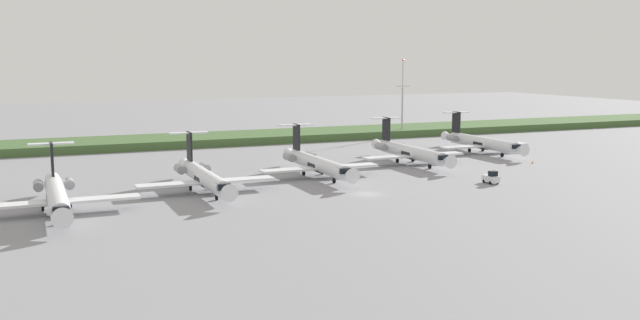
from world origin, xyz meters
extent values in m
plane|color=gray|center=(0.00, 30.00, 0.00)|extent=(500.00, 500.00, 0.00)
cube|color=#426033|center=(0.00, 78.62, 1.02)|extent=(320.00, 20.00, 2.04)
cylinder|color=silver|center=(-47.39, 4.72, 2.45)|extent=(2.70, 24.00, 2.70)
cone|color=silver|center=(-47.39, -8.78, 2.45)|extent=(2.70, 3.00, 2.70)
cone|color=silver|center=(-47.39, 18.72, 2.45)|extent=(2.30, 4.00, 2.29)
cube|color=black|center=(-47.39, -6.88, 2.92)|extent=(2.03, 1.80, 0.90)
cylinder|color=black|center=(-47.39, 4.72, 2.30)|extent=(2.76, 3.60, 2.76)
cube|color=silver|center=(-53.29, 3.72, 1.84)|extent=(11.00, 3.20, 0.36)
cube|color=silver|center=(-41.48, 3.72, 1.84)|extent=(11.00, 3.20, 0.36)
cube|color=black|center=(-47.39, 15.72, 6.40)|extent=(0.36, 3.20, 5.20)
cube|color=silver|center=(-47.39, 16.02, 8.80)|extent=(6.80, 1.80, 0.24)
cylinder|color=gray|center=(-49.64, 13.92, 2.65)|extent=(1.50, 3.40, 1.50)
cylinder|color=gray|center=(-45.14, 13.92, 2.65)|extent=(1.50, 3.40, 1.50)
cylinder|color=gray|center=(-47.39, -2.72, 1.00)|extent=(0.20, 0.20, 0.65)
cylinder|color=black|center=(-47.39, -2.72, 0.45)|extent=(0.30, 0.90, 0.90)
cylinder|color=black|center=(-49.29, 7.12, 0.45)|extent=(0.35, 0.90, 0.90)
cylinder|color=black|center=(-45.49, 7.12, 0.45)|extent=(0.35, 0.90, 0.90)
cylinder|color=silver|center=(-24.01, 12.24, 2.45)|extent=(2.70, 24.00, 2.70)
cone|color=silver|center=(-24.01, -1.26, 2.45)|extent=(2.70, 3.00, 2.70)
cone|color=silver|center=(-24.01, 26.24, 2.45)|extent=(2.30, 4.00, 2.29)
cube|color=black|center=(-24.01, 0.64, 2.92)|extent=(2.02, 1.80, 0.90)
cylinder|color=black|center=(-24.01, 12.24, 2.30)|extent=(2.76, 3.60, 2.76)
cube|color=silver|center=(-29.92, 11.24, 1.84)|extent=(11.00, 3.20, 0.36)
cube|color=silver|center=(-18.11, 11.24, 1.84)|extent=(11.00, 3.20, 0.36)
cube|color=black|center=(-24.01, 23.24, 6.40)|extent=(0.36, 3.20, 5.20)
cube|color=silver|center=(-24.01, 23.54, 8.80)|extent=(6.80, 1.80, 0.24)
cylinder|color=gray|center=(-26.26, 21.44, 2.65)|extent=(1.50, 3.40, 1.50)
cylinder|color=gray|center=(-21.76, 21.44, 2.65)|extent=(1.50, 3.40, 1.50)
cylinder|color=gray|center=(-24.01, 4.80, 1.00)|extent=(0.20, 0.20, 0.65)
cylinder|color=black|center=(-24.01, 4.80, 0.45)|extent=(0.30, 0.90, 0.90)
cylinder|color=black|center=(-25.91, 14.64, 0.45)|extent=(0.35, 0.90, 0.90)
cylinder|color=black|center=(-22.11, 14.64, 0.45)|extent=(0.35, 0.90, 0.90)
cylinder|color=silver|center=(-0.88, 18.70, 2.45)|extent=(2.70, 24.00, 2.70)
cone|color=silver|center=(-0.88, 5.20, 2.45)|extent=(2.70, 3.00, 2.70)
cone|color=silver|center=(-0.88, 32.70, 2.45)|extent=(2.29, 4.00, 2.29)
cube|color=black|center=(-0.88, 7.10, 2.92)|extent=(2.03, 1.80, 0.90)
cylinder|color=black|center=(-0.88, 18.70, 2.30)|extent=(2.76, 3.60, 2.76)
cube|color=silver|center=(-6.78, 17.70, 1.84)|extent=(11.00, 3.20, 0.36)
cube|color=silver|center=(5.03, 17.70, 1.84)|extent=(11.00, 3.20, 0.36)
cube|color=black|center=(-0.88, 29.70, 6.40)|extent=(0.36, 3.20, 5.20)
cube|color=silver|center=(-0.88, 30.00, 8.80)|extent=(6.80, 1.80, 0.24)
cylinder|color=gray|center=(-3.13, 27.90, 2.65)|extent=(1.50, 3.40, 1.50)
cylinder|color=gray|center=(1.37, 27.90, 2.65)|extent=(1.50, 3.40, 1.50)
cylinder|color=gray|center=(-0.88, 11.26, 1.00)|extent=(0.20, 0.20, 0.65)
cylinder|color=black|center=(-0.88, 11.26, 0.45)|extent=(0.30, 0.90, 0.90)
cylinder|color=black|center=(-2.78, 21.10, 0.45)|extent=(0.35, 0.90, 0.90)
cylinder|color=black|center=(1.02, 21.10, 0.45)|extent=(0.35, 0.90, 0.90)
cylinder|color=silver|center=(23.63, 26.12, 2.45)|extent=(2.70, 24.00, 2.70)
cone|color=silver|center=(23.63, 12.62, 2.45)|extent=(2.70, 3.00, 2.70)
cone|color=silver|center=(23.63, 40.12, 2.45)|extent=(2.30, 4.00, 2.29)
cube|color=black|center=(23.63, 14.52, 2.92)|extent=(2.02, 1.80, 0.90)
cylinder|color=black|center=(23.63, 26.12, 2.30)|extent=(2.76, 3.60, 2.76)
cube|color=silver|center=(17.72, 25.12, 1.84)|extent=(11.00, 3.20, 0.36)
cube|color=silver|center=(29.53, 25.12, 1.84)|extent=(11.00, 3.20, 0.36)
cube|color=black|center=(23.63, 37.12, 6.40)|extent=(0.36, 3.20, 5.20)
cube|color=silver|center=(23.63, 37.42, 8.80)|extent=(6.80, 1.80, 0.24)
cylinder|color=gray|center=(21.38, 35.32, 2.65)|extent=(1.50, 3.40, 1.50)
cylinder|color=gray|center=(25.88, 35.32, 2.65)|extent=(1.50, 3.40, 1.50)
cylinder|color=gray|center=(23.63, 18.68, 1.00)|extent=(0.20, 0.20, 0.65)
cylinder|color=black|center=(23.63, 18.68, 0.45)|extent=(0.30, 0.90, 0.90)
cylinder|color=black|center=(21.73, 28.52, 0.45)|extent=(0.35, 0.90, 0.90)
cylinder|color=black|center=(25.53, 28.52, 0.45)|extent=(0.35, 0.90, 0.90)
cylinder|color=silver|center=(47.87, 34.35, 2.45)|extent=(2.70, 24.00, 2.70)
cone|color=silver|center=(47.87, 20.85, 2.45)|extent=(2.70, 3.00, 2.70)
cone|color=silver|center=(47.87, 48.35, 2.45)|extent=(2.30, 4.00, 2.29)
cube|color=black|center=(47.87, 22.75, 2.92)|extent=(2.03, 1.80, 0.90)
cylinder|color=black|center=(47.87, 34.35, 2.30)|extent=(2.76, 3.60, 2.76)
cube|color=silver|center=(41.96, 33.35, 1.84)|extent=(11.00, 3.20, 0.36)
cube|color=silver|center=(53.77, 33.35, 1.84)|extent=(11.00, 3.20, 0.36)
cube|color=black|center=(47.87, 45.35, 6.40)|extent=(0.36, 3.20, 5.20)
cube|color=silver|center=(47.87, 45.65, 8.80)|extent=(6.80, 1.80, 0.24)
cylinder|color=gray|center=(45.62, 43.55, 2.65)|extent=(1.50, 3.40, 1.50)
cylinder|color=gray|center=(50.12, 43.55, 2.65)|extent=(1.50, 3.40, 1.50)
cylinder|color=gray|center=(47.87, 26.91, 1.00)|extent=(0.20, 0.20, 0.65)
cylinder|color=black|center=(47.87, 26.91, 0.45)|extent=(0.30, 0.90, 0.90)
cylinder|color=black|center=(45.97, 36.75, 0.45)|extent=(0.35, 0.90, 0.90)
cylinder|color=black|center=(49.77, 36.75, 0.45)|extent=(0.35, 0.90, 0.90)
cylinder|color=#B2B2B7|center=(48.01, 72.52, 6.97)|extent=(0.50, 0.50, 13.95)
cylinder|color=#B2B2B7|center=(48.01, 72.52, 17.70)|extent=(0.28, 0.28, 7.51)
cube|color=#B2B2B7|center=(48.01, 72.52, 14.35)|extent=(4.40, 0.20, 0.20)
sphere|color=red|center=(48.01, 72.52, 21.70)|extent=(0.50, 0.50, 0.50)
cube|color=silver|center=(24.72, 0.18, 0.85)|extent=(1.70, 3.20, 1.10)
cube|color=black|center=(24.72, -0.38, 1.85)|extent=(1.36, 1.10, 0.90)
cylinder|color=black|center=(23.97, -0.78, 0.30)|extent=(0.22, 0.60, 0.60)
cylinder|color=black|center=(25.47, -0.78, 0.30)|extent=(0.22, 0.60, 0.60)
cylinder|color=black|center=(23.97, 1.14, 0.30)|extent=(0.22, 0.60, 0.60)
cylinder|color=black|center=(25.47, 1.14, 0.30)|extent=(0.22, 0.60, 0.60)
cone|color=orange|center=(47.65, 16.37, 0.28)|extent=(0.44, 0.44, 0.55)
camera|label=1|loc=(-50.97, -99.62, 21.90)|focal=38.96mm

